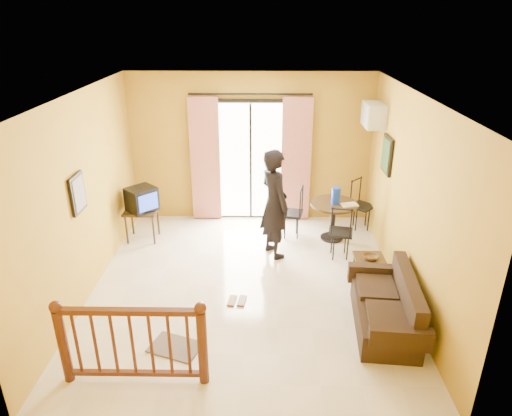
{
  "coord_description": "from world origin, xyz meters",
  "views": [
    {
      "loc": [
        0.24,
        -5.76,
        3.77
      ],
      "look_at": [
        0.14,
        0.2,
        1.18
      ],
      "focal_mm": 32.0,
      "sensor_mm": 36.0,
      "label": 1
    }
  ],
  "objects_px": {
    "dining_table": "(334,211)",
    "coffee_table": "(372,271)",
    "standing_person": "(274,204)",
    "television": "(142,199)",
    "sofa": "(388,309)"
  },
  "relations": [
    {
      "from": "dining_table",
      "to": "coffee_table",
      "type": "height_order",
      "value": "dining_table"
    },
    {
      "from": "standing_person",
      "to": "coffee_table",
      "type": "bearing_deg",
      "value": -151.28
    },
    {
      "from": "television",
      "to": "standing_person",
      "type": "bearing_deg",
      "value": -58.69
    },
    {
      "from": "sofa",
      "to": "standing_person",
      "type": "xyz_separation_m",
      "value": [
        -1.43,
        1.92,
        0.64
      ]
    },
    {
      "from": "dining_table",
      "to": "standing_person",
      "type": "relative_size",
      "value": 0.45
    },
    {
      "from": "sofa",
      "to": "television",
      "type": "bearing_deg",
      "value": 151.89
    },
    {
      "from": "television",
      "to": "sofa",
      "type": "height_order",
      "value": "television"
    },
    {
      "from": "dining_table",
      "to": "coffee_table",
      "type": "xyz_separation_m",
      "value": [
        0.37,
        -1.51,
        -0.31
      ]
    },
    {
      "from": "television",
      "to": "dining_table",
      "type": "height_order",
      "value": "television"
    },
    {
      "from": "television",
      "to": "coffee_table",
      "type": "distance_m",
      "value": 4.02
    },
    {
      "from": "standing_person",
      "to": "sofa",
      "type": "bearing_deg",
      "value": -171.51
    },
    {
      "from": "sofa",
      "to": "standing_person",
      "type": "bearing_deg",
      "value": 131.64
    },
    {
      "from": "coffee_table",
      "to": "standing_person",
      "type": "height_order",
      "value": "standing_person"
    },
    {
      "from": "coffee_table",
      "to": "standing_person",
      "type": "xyz_separation_m",
      "value": [
        -1.43,
        0.93,
        0.67
      ]
    },
    {
      "from": "dining_table",
      "to": "coffee_table",
      "type": "bearing_deg",
      "value": -76.18
    }
  ]
}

